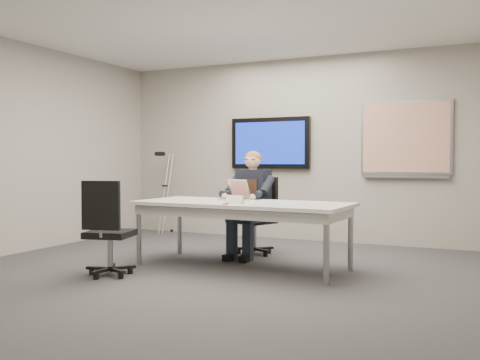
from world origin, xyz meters
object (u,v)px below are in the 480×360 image
at_px(conference_table, 242,209).
at_px(laptop, 236,195).
at_px(office_chair_far, 257,230).
at_px(office_chair_near, 108,246).
at_px(seated_person, 248,214).

distance_m(conference_table, laptop, 0.37).
xyz_separation_m(office_chair_far, office_chair_near, (-0.88, -1.91, 0.00)).
xyz_separation_m(office_chair_near, seated_person, (0.86, 1.67, 0.23)).
relative_size(conference_table, laptop, 5.60).
xyz_separation_m(office_chair_near, laptop, (0.87, 1.29, 0.50)).
bearing_deg(conference_table, seated_person, 110.95).
height_order(conference_table, laptop, laptop).
bearing_deg(office_chair_near, seated_person, -131.73).
bearing_deg(seated_person, conference_table, -63.86).
relative_size(conference_table, seated_person, 1.84).
relative_size(office_chair_near, seated_person, 0.75).
height_order(office_chair_near, seated_person, seated_person).
xyz_separation_m(office_chair_far, seated_person, (-0.02, -0.24, 0.23)).
relative_size(office_chair_far, laptop, 2.28).
height_order(office_chair_far, seated_person, seated_person).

